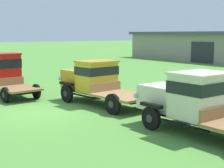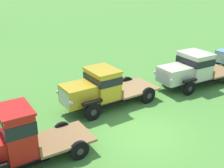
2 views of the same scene
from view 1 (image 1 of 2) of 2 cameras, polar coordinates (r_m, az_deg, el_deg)
ground_plane at (r=14.91m, az=-11.78°, el=-4.74°), size 240.00×240.00×0.00m
farm_shed at (r=45.16m, az=15.03°, el=6.17°), size 20.23×8.34×3.57m
vintage_truck_second_in_line at (r=19.57m, az=-17.49°, el=1.55°), size 4.85×2.12×2.29m
vintage_truck_midrow_center at (r=16.55m, az=-2.92°, el=0.66°), size 5.50×2.54×2.07m
vintage_truck_far_side at (r=11.98m, az=13.46°, el=-2.52°), size 5.55×2.37×2.08m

